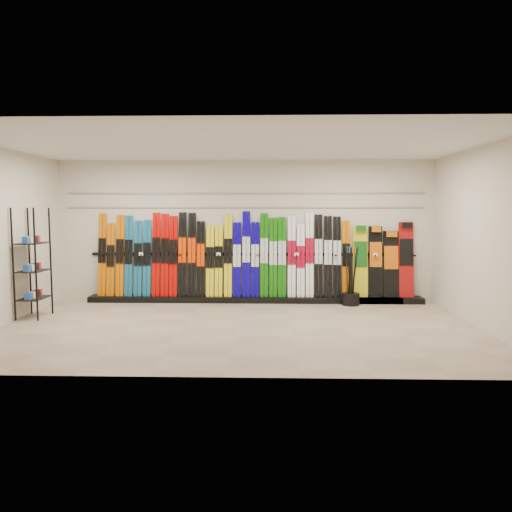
{
  "coord_description": "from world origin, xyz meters",
  "views": [
    {
      "loc": [
        0.54,
        -8.16,
        1.96
      ],
      "look_at": [
        0.28,
        1.0,
        1.1
      ],
      "focal_mm": 35.0,
      "sensor_mm": 36.0,
      "label": 1
    }
  ],
  "objects": [
    {
      "name": "accessory_rack",
      "position": [
        -3.75,
        0.68,
        0.99
      ],
      "size": [
        0.4,
        0.6,
        1.99
      ],
      "primitive_type": "cube",
      "color": "black",
      "rests_on": "floor"
    },
    {
      "name": "ski_rack_base",
      "position": [
        0.22,
        2.28,
        0.06
      ],
      "size": [
        8.0,
        0.4,
        0.12
      ],
      "primitive_type": "cube",
      "color": "black",
      "rests_on": "floor"
    },
    {
      "name": "slatwall_rail_1",
      "position": [
        0.0,
        2.48,
        2.3
      ],
      "size": [
        7.6,
        0.02,
        0.03
      ],
      "primitive_type": "cube",
      "color": "gray",
      "rests_on": "back_wall"
    },
    {
      "name": "ceiling",
      "position": [
        0.0,
        0.0,
        3.0
      ],
      "size": [
        8.0,
        8.0,
        0.0
      ],
      "primitive_type": "plane",
      "rotation": [
        3.14,
        0.0,
        0.0
      ],
      "color": "silver",
      "rests_on": "back_wall"
    },
    {
      "name": "slatwall_rail_0",
      "position": [
        0.0,
        2.48,
        2.0
      ],
      "size": [
        7.6,
        0.02,
        0.03
      ],
      "primitive_type": "cube",
      "color": "gray",
      "rests_on": "back_wall"
    },
    {
      "name": "snowboards",
      "position": [
        2.94,
        2.35,
        0.86
      ],
      "size": [
        1.27,
        0.24,
        1.57
      ],
      "color": "gold",
      "rests_on": "ski_rack_base"
    },
    {
      "name": "back_wall",
      "position": [
        0.0,
        2.5,
        1.5
      ],
      "size": [
        8.0,
        0.0,
        8.0
      ],
      "primitive_type": "plane",
      "rotation": [
        1.57,
        0.0,
        0.0
      ],
      "color": "beige",
      "rests_on": "floor"
    },
    {
      "name": "pole_bin",
      "position": [
        2.2,
        1.98,
        0.12
      ],
      "size": [
        0.36,
        0.36,
        0.25
      ],
      "primitive_type": "cylinder",
      "color": "black",
      "rests_on": "floor"
    },
    {
      "name": "ski_poles",
      "position": [
        2.2,
        1.97,
        0.61
      ],
      "size": [
        0.26,
        0.24,
        1.18
      ],
      "color": "black",
      "rests_on": "pole_bin"
    },
    {
      "name": "skis",
      "position": [
        -0.45,
        2.35,
        0.96
      ],
      "size": [
        5.37,
        0.27,
        1.8
      ],
      "color": "#D46100",
      "rests_on": "ski_rack_base"
    },
    {
      "name": "floor",
      "position": [
        0.0,
        0.0,
        0.0
      ],
      "size": [
        8.0,
        8.0,
        0.0
      ],
      "primitive_type": "plane",
      "color": "tan",
      "rests_on": "ground"
    },
    {
      "name": "right_wall",
      "position": [
        4.0,
        0.0,
        1.5
      ],
      "size": [
        0.0,
        5.0,
        5.0
      ],
      "primitive_type": "plane",
      "rotation": [
        1.57,
        0.0,
        -1.57
      ],
      "color": "beige",
      "rests_on": "floor"
    }
  ]
}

